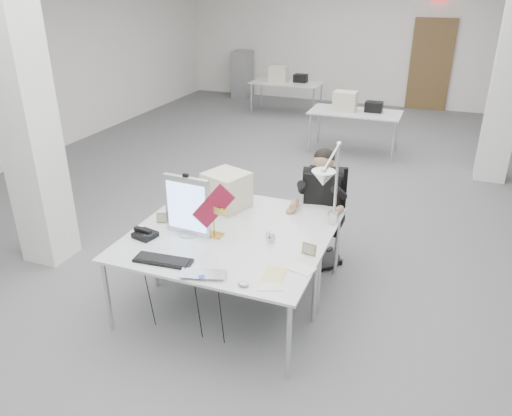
{
  "coord_description": "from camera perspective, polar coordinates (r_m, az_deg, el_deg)",
  "views": [
    {
      "loc": [
        1.71,
        -5.84,
        2.92
      ],
      "look_at": [
        0.23,
        -2.0,
        1.02
      ],
      "focal_mm": 35.0,
      "sensor_mm": 36.0,
      "label": 1
    }
  ],
  "objects": [
    {
      "name": "desk_clock",
      "position": [
        4.5,
        1.66,
        -3.29
      ],
      "size": [
        0.1,
        0.07,
        0.1
      ],
      "primitive_type": "cylinder",
      "rotation": [
        1.57,
        0.0,
        -0.41
      ],
      "color": "silver",
      "rests_on": "desk_main"
    },
    {
      "name": "bankers_lamp",
      "position": [
        4.55,
        -4.85,
        -1.23
      ],
      "size": [
        0.34,
        0.22,
        0.35
      ],
      "primitive_type": null,
      "rotation": [
        0.0,
        0.0,
        -0.35
      ],
      "color": "gold",
      "rests_on": "desk_main"
    },
    {
      "name": "desk_main",
      "position": [
        4.34,
        -5.19,
        -5.46
      ],
      "size": [
        1.8,
        0.9,
        0.02
      ],
      "primitive_type": "cube",
      "color": "silver",
      "rests_on": "room_shell"
    },
    {
      "name": "pennant",
      "position": [
        4.4,
        -4.91,
        0.18
      ],
      "size": [
        0.42,
        0.04,
        0.45
      ],
      "primitive_type": "cube",
      "rotation": [
        0.0,
        -0.87,
        0.06
      ],
      "color": "maroon",
      "rests_on": "monitor"
    },
    {
      "name": "filing_cabinet",
      "position": [
        13.73,
        -1.56,
        15.07
      ],
      "size": [
        0.45,
        0.55,
        1.2
      ],
      "primitive_type": "cube",
      "color": "gray",
      "rests_on": "room_shell"
    },
    {
      "name": "desk_second",
      "position": [
        5.07,
        -0.75,
        -0.69
      ],
      "size": [
        1.8,
        0.9,
        0.02
      ],
      "primitive_type": "cube",
      "color": "silver",
      "rests_on": "room_shell"
    },
    {
      "name": "seated_person",
      "position": [
        5.3,
        7.56,
        2.15
      ],
      "size": [
        0.58,
        0.68,
        0.9
      ],
      "primitive_type": null,
      "rotation": [
        0.0,
        0.0,
        0.19
      ],
      "color": "black",
      "rests_on": "office_chair"
    },
    {
      "name": "picture_frame_right",
      "position": [
        4.32,
        6.09,
        -4.68
      ],
      "size": [
        0.13,
        0.05,
        0.1
      ],
      "primitive_type": "cube",
      "rotation": [
        -0.21,
        0.0,
        -0.17
      ],
      "color": "olive",
      "rests_on": "desk_main"
    },
    {
      "name": "monitor",
      "position": [
        4.57,
        -7.84,
        0.23
      ],
      "size": [
        0.46,
        0.07,
        0.57
      ],
      "primitive_type": "cube",
      "rotation": [
        0.0,
        0.0,
        -0.06
      ],
      "color": "silver",
      "rests_on": "desk_main"
    },
    {
      "name": "laptop",
      "position": [
        3.99,
        -6.23,
        -8.0
      ],
      "size": [
        0.42,
        0.33,
        0.03
      ],
      "primitive_type": "imported",
      "rotation": [
        0.0,
        0.0,
        0.29
      ],
      "color": "silver",
      "rests_on": "desk_main"
    },
    {
      "name": "bg_desk_a",
      "position": [
        9.23,
        11.29,
        10.68
      ],
      "size": [
        1.6,
        0.8,
        0.02
      ],
      "primitive_type": "cube",
      "color": "silver",
      "rests_on": "room_shell"
    },
    {
      "name": "paper_stack_c",
      "position": [
        4.13,
        5.18,
        -6.93
      ],
      "size": [
        0.24,
        0.2,
        0.01
      ],
      "primitive_type": "cube",
      "rotation": [
        0.0,
        0.0,
        -0.24
      ],
      "color": "silver",
      "rests_on": "desk_main"
    },
    {
      "name": "beige_monitor",
      "position": [
        5.12,
        -3.38,
        2.03
      ],
      "size": [
        0.5,
        0.49,
        0.38
      ],
      "primitive_type": "cube",
      "rotation": [
        0.0,
        0.0,
        -0.34
      ],
      "color": "beige",
      "rests_on": "desk_second"
    },
    {
      "name": "mouse",
      "position": [
        3.9,
        -1.46,
        -8.69
      ],
      "size": [
        0.1,
        0.07,
        0.04
      ],
      "primitive_type": "ellipsoid",
      "rotation": [
        0.0,
        0.0,
        0.19
      ],
      "color": "#A9A9AD",
      "rests_on": "desk_main"
    },
    {
      "name": "office_chair",
      "position": [
        5.52,
        7.45,
        -1.74
      ],
      "size": [
        0.54,
        0.54,
        0.95
      ],
      "primitive_type": null,
      "rotation": [
        0.0,
        0.0,
        0.19
      ],
      "color": "black",
      "rests_on": "room_shell"
    },
    {
      "name": "keyboard",
      "position": [
        4.28,
        -10.56,
        -5.92
      ],
      "size": [
        0.51,
        0.21,
        0.02
      ],
      "primitive_type": "cube",
      "rotation": [
        0.0,
        0.0,
        0.08
      ],
      "color": "black",
      "rests_on": "desk_main"
    },
    {
      "name": "paper_stack_b",
      "position": [
        4.04,
        2.14,
        -7.61
      ],
      "size": [
        0.19,
        0.25,
        0.01
      ],
      "primitive_type": "cube",
      "rotation": [
        0.0,
        0.0,
        0.12
      ],
      "color": "#D3C47E",
      "rests_on": "desk_main"
    },
    {
      "name": "room_shell",
      "position": [
        6.32,
        5.52,
        13.5
      ],
      "size": [
        10.04,
        14.04,
        3.24
      ],
      "color": "#58585B",
      "rests_on": "ground"
    },
    {
      "name": "paper_stack_a",
      "position": [
        3.97,
        1.54,
        -8.28
      ],
      "size": [
        0.29,
        0.34,
        0.01
      ],
      "primitive_type": "cube",
      "rotation": [
        0.0,
        0.0,
        0.38
      ],
      "color": "silver",
      "rests_on": "desk_main"
    },
    {
      "name": "architect_lamp",
      "position": [
        4.51,
        8.45,
        1.55
      ],
      "size": [
        0.27,
        0.65,
        0.81
      ],
      "primitive_type": null,
      "rotation": [
        0.0,
        0.0,
        -0.09
      ],
      "color": "silver",
      "rests_on": "desk_second"
    },
    {
      "name": "bg_desk_b",
      "position": [
        11.79,
        3.52,
        14.11
      ],
      "size": [
        1.6,
        0.8,
        0.02
      ],
      "primitive_type": "cube",
      "color": "silver",
      "rests_on": "room_shell"
    },
    {
      "name": "desk_phone",
      "position": [
        4.69,
        -12.55,
        -3.01
      ],
      "size": [
        0.22,
        0.21,
        0.05
      ],
      "primitive_type": "cube",
      "rotation": [
        0.0,
        0.0,
        -0.22
      ],
      "color": "black",
      "rests_on": "desk_main"
    },
    {
      "name": "picture_frame_left",
      "position": [
        4.93,
        -10.58,
        -1.1
      ],
      "size": [
        0.13,
        0.08,
        0.1
      ],
      "primitive_type": "cube",
      "rotation": [
        -0.21,
        0.0,
        0.41
      ],
      "color": "#A17D45",
      "rests_on": "desk_main"
    }
  ]
}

